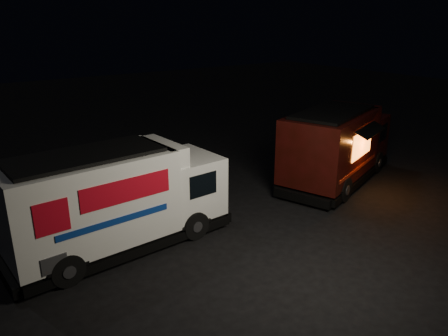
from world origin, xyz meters
The scene contains 3 objects.
ground centered at (0.00, 0.00, 0.00)m, with size 80.00×80.00×0.00m, color black.
white_truck centered at (-3.49, 1.27, 1.53)m, with size 6.76×2.31×3.07m, color white, non-canonical shape.
red_truck centered at (6.05, 1.29, 1.56)m, with size 6.69×2.46×3.11m, color #3E0C0B, non-canonical shape.
Camera 1 is at (-7.82, -10.03, 6.55)m, focal length 35.00 mm.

